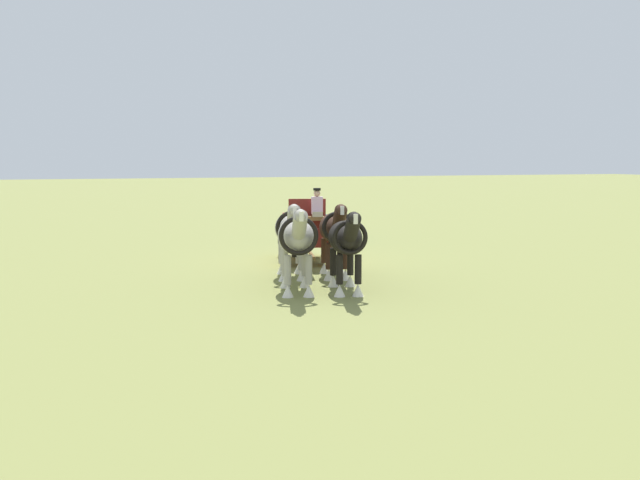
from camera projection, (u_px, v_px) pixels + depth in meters
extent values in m
plane|color=olive|center=(304.00, 261.00, 26.96)|extent=(220.00, 220.00, 0.00)
cube|color=maroon|center=(304.00, 229.00, 26.84)|extent=(3.19, 2.08, 0.91)
cube|color=brown|center=(308.00, 218.00, 25.09)|extent=(0.86, 1.32, 0.12)
cube|color=maroon|center=(309.00, 238.00, 24.75)|extent=(0.52, 1.10, 0.60)
cube|color=maroon|center=(307.00, 207.00, 25.35)|extent=(0.38, 1.19, 0.55)
cube|color=gold|center=(304.00, 245.00, 26.90)|extent=(3.16, 1.01, 0.16)
cylinder|color=gold|center=(330.00, 248.00, 25.81)|extent=(1.11, 0.38, 1.13)
cylinder|color=black|center=(330.00, 248.00, 25.81)|extent=(0.24, 0.23, 0.20)
cylinder|color=gold|center=(283.00, 249.00, 25.67)|extent=(1.11, 0.38, 1.13)
cylinder|color=black|center=(283.00, 249.00, 25.67)|extent=(0.24, 0.23, 0.20)
cylinder|color=gold|center=(323.00, 241.00, 28.13)|extent=(1.11, 0.38, 1.13)
cylinder|color=black|center=(323.00, 241.00, 28.13)|extent=(0.24, 0.23, 0.20)
cylinder|color=gold|center=(280.00, 241.00, 27.99)|extent=(1.11, 0.38, 1.13)
cylinder|color=black|center=(280.00, 241.00, 27.99)|extent=(0.24, 0.23, 0.20)
cylinder|color=brown|center=(310.00, 253.00, 24.15)|extent=(2.53, 0.79, 0.10)
cube|color=#BCB293|center=(317.00, 214.00, 24.98)|extent=(0.47, 0.41, 0.16)
cube|color=silver|center=(317.00, 205.00, 25.07)|extent=(0.33, 0.41, 0.55)
sphere|color=tan|center=(317.00, 193.00, 25.03)|extent=(0.22, 0.22, 0.22)
cylinder|color=black|center=(317.00, 189.00, 25.01)|extent=(0.24, 0.24, 0.08)
ellipsoid|color=#331E14|center=(335.00, 228.00, 23.23)|extent=(2.17, 1.40, 0.90)
cylinder|color=#331E14|center=(346.00, 256.00, 22.64)|extent=(0.18, 0.18, 0.76)
cone|color=silver|center=(345.00, 275.00, 22.69)|extent=(0.30, 0.30, 0.33)
cylinder|color=#331E14|center=(329.00, 256.00, 22.59)|extent=(0.18, 0.18, 0.76)
cone|color=silver|center=(329.00, 275.00, 22.65)|extent=(0.30, 0.30, 0.33)
cylinder|color=#331E14|center=(340.00, 250.00, 24.03)|extent=(0.18, 0.18, 0.76)
cone|color=silver|center=(340.00, 268.00, 24.09)|extent=(0.30, 0.30, 0.33)
cylinder|color=#331E14|center=(324.00, 251.00, 23.98)|extent=(0.18, 0.18, 0.76)
cone|color=silver|center=(324.00, 268.00, 24.04)|extent=(0.30, 0.30, 0.33)
cylinder|color=#331E14|center=(339.00, 218.00, 21.93)|extent=(1.01, 0.60, 0.81)
ellipsoid|color=#331E14|center=(341.00, 210.00, 21.54)|extent=(0.65, 0.41, 0.32)
cube|color=silver|center=(342.00, 210.00, 21.26)|extent=(0.08, 0.11, 0.24)
torus|color=black|center=(338.00, 227.00, 22.32)|extent=(0.36, 0.92, 0.93)
cylinder|color=black|center=(331.00, 234.00, 24.30)|extent=(0.14, 0.14, 0.80)
ellipsoid|color=#9E998E|center=(291.00, 228.00, 23.11)|extent=(2.16, 1.45, 0.96)
cylinder|color=#9E998E|center=(302.00, 257.00, 22.53)|extent=(0.18, 0.18, 0.75)
cone|color=silver|center=(302.00, 275.00, 22.59)|extent=(0.30, 0.30, 0.32)
cylinder|color=#9E998E|center=(283.00, 257.00, 22.48)|extent=(0.18, 0.18, 0.75)
cone|color=silver|center=(283.00, 276.00, 22.54)|extent=(0.30, 0.30, 0.32)
cylinder|color=#9E998E|center=(298.00, 251.00, 23.90)|extent=(0.18, 0.18, 0.75)
cone|color=silver|center=(299.00, 269.00, 23.96)|extent=(0.30, 0.30, 0.32)
cylinder|color=#9E998E|center=(281.00, 252.00, 23.86)|extent=(0.18, 0.18, 0.75)
cone|color=silver|center=(281.00, 269.00, 23.91)|extent=(0.30, 0.30, 0.32)
cylinder|color=#9E998E|center=(293.00, 218.00, 21.82)|extent=(1.01, 0.60, 0.81)
ellipsoid|color=#9E998E|center=(294.00, 210.00, 21.43)|extent=(0.65, 0.41, 0.32)
cube|color=silver|center=(295.00, 210.00, 21.15)|extent=(0.08, 0.11, 0.24)
torus|color=black|center=(293.00, 228.00, 22.22)|extent=(0.38, 0.98, 0.98)
cylinder|color=black|center=(289.00, 235.00, 24.17)|extent=(0.14, 0.14, 0.80)
ellipsoid|color=black|center=(345.00, 237.00, 20.66)|extent=(2.35, 1.42, 0.87)
cylinder|color=black|center=(358.00, 269.00, 20.00)|extent=(0.18, 0.18, 0.76)
cone|color=silver|center=(358.00, 290.00, 20.05)|extent=(0.30, 0.30, 0.32)
cylinder|color=black|center=(340.00, 270.00, 19.95)|extent=(0.18, 0.18, 0.76)
cone|color=silver|center=(340.00, 290.00, 20.01)|extent=(0.30, 0.30, 0.32)
cylinder|color=black|center=(350.00, 261.00, 21.52)|extent=(0.18, 0.18, 0.76)
cone|color=silver|center=(350.00, 281.00, 21.58)|extent=(0.30, 0.30, 0.32)
cylinder|color=black|center=(333.00, 262.00, 21.47)|extent=(0.18, 0.18, 0.76)
cone|color=silver|center=(333.00, 281.00, 21.53)|extent=(0.30, 0.30, 0.32)
cylinder|color=black|center=(352.00, 227.00, 19.27)|extent=(1.01, 0.60, 0.81)
ellipsoid|color=black|center=(354.00, 218.00, 18.88)|extent=(0.65, 0.41, 0.32)
cube|color=silver|center=(356.00, 219.00, 18.60)|extent=(0.08, 0.11, 0.24)
torus|color=black|center=(350.00, 237.00, 19.67)|extent=(0.36, 0.90, 0.90)
cylinder|color=black|center=(340.00, 244.00, 21.82)|extent=(0.14, 0.14, 0.80)
ellipsoid|color=#9E998E|center=(296.00, 236.00, 20.53)|extent=(2.29, 1.51, 0.98)
cylinder|color=#9E998E|center=(309.00, 270.00, 19.91)|extent=(0.18, 0.18, 0.76)
cone|color=silver|center=(309.00, 291.00, 19.97)|extent=(0.30, 0.30, 0.33)
cylinder|color=#9E998E|center=(288.00, 270.00, 19.86)|extent=(0.18, 0.18, 0.76)
cone|color=silver|center=(288.00, 291.00, 19.92)|extent=(0.30, 0.30, 0.33)
cylinder|color=#9E998E|center=(305.00, 262.00, 21.37)|extent=(0.18, 0.18, 0.76)
cone|color=silver|center=(305.00, 282.00, 21.43)|extent=(0.30, 0.30, 0.33)
cylinder|color=#9E998E|center=(285.00, 262.00, 21.32)|extent=(0.18, 0.18, 0.76)
cone|color=silver|center=(285.00, 282.00, 21.38)|extent=(0.30, 0.30, 0.33)
cylinder|color=#9E998E|center=(300.00, 225.00, 19.19)|extent=(1.01, 0.60, 0.81)
ellipsoid|color=#9E998E|center=(301.00, 216.00, 18.80)|extent=(0.65, 0.41, 0.32)
cube|color=silver|center=(301.00, 216.00, 18.52)|extent=(0.08, 0.11, 0.24)
torus|color=black|center=(299.00, 236.00, 19.58)|extent=(0.38, 1.00, 1.01)
cylinder|color=black|center=(294.00, 243.00, 21.66)|extent=(0.14, 0.14, 0.80)
cube|color=#1959B2|center=(330.00, 228.00, 33.56)|extent=(3.11, 0.88, 1.10)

